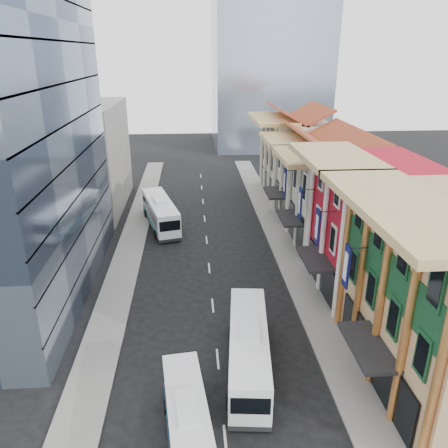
{
  "coord_description": "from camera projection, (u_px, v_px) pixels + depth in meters",
  "views": [
    {
      "loc": [
        -1.43,
        -17.15,
        20.23
      ],
      "look_at": [
        1.42,
        21.0,
        5.1
      ],
      "focal_mm": 35.0,
      "sensor_mm": 36.0,
      "label": 1
    }
  ],
  "objects": [
    {
      "name": "sidewalk_right",
      "position": [
        293.0,
        264.0,
        44.41
      ],
      "size": [
        3.0,
        90.0,
        0.15
      ],
      "primitive_type": "cube",
      "color": "slate",
      "rests_on": "ground"
    },
    {
      "name": "sidewalk_left",
      "position": [
        124.0,
        270.0,
        43.23
      ],
      "size": [
        3.0,
        90.0,
        0.15
      ],
      "primitive_type": "cube",
      "color": "slate",
      "rests_on": "ground"
    },
    {
      "name": "shophouse_tan",
      "position": [
        447.0,
        300.0,
        26.84
      ],
      "size": [
        8.0,
        14.0,
        12.0
      ],
      "primitive_type": "cube",
      "color": "tan",
      "rests_on": "ground"
    },
    {
      "name": "shophouse_red",
      "position": [
        371.0,
        227.0,
        37.97
      ],
      "size": [
        8.0,
        10.0,
        12.0
      ],
      "primitive_type": "cube",
      "color": "#AC1323",
      "rests_on": "ground"
    },
    {
      "name": "shophouse_cream_near",
      "position": [
        336.0,
        203.0,
        47.15
      ],
      "size": [
        8.0,
        9.0,
        10.0
      ],
      "primitive_type": "cube",
      "color": "beige",
      "rests_on": "ground"
    },
    {
      "name": "shophouse_cream_mid",
      "position": [
        314.0,
        180.0,
        55.49
      ],
      "size": [
        8.0,
        9.0,
        10.0
      ],
      "primitive_type": "cube",
      "color": "beige",
      "rests_on": "ground"
    },
    {
      "name": "shophouse_cream_far",
      "position": [
        296.0,
        158.0,
        65.04
      ],
      "size": [
        8.0,
        12.0,
        11.0
      ],
      "primitive_type": "cube",
      "color": "beige",
      "rests_on": "ground"
    },
    {
      "name": "office_block_far",
      "position": [
        84.0,
        157.0,
        58.71
      ],
      "size": [
        10.0,
        18.0,
        14.0
      ],
      "primitive_type": "cube",
      "color": "gray",
      "rests_on": "ground"
    },
    {
      "name": "bus_left_near",
      "position": [
        189.0,
        427.0,
        23.35
      ],
      "size": [
        3.29,
        9.64,
        3.03
      ],
      "primitive_type": null,
      "rotation": [
        0.0,
        0.0,
        0.12
      ],
      "color": "silver",
      "rests_on": "ground"
    },
    {
      "name": "bus_left_far",
      "position": [
        160.0,
        212.0,
        53.68
      ],
      "size": [
        5.49,
        11.94,
        3.73
      ],
      "primitive_type": null,
      "rotation": [
        0.0,
        0.0,
        0.25
      ],
      "color": "white",
      "rests_on": "ground"
    },
    {
      "name": "bus_right",
      "position": [
        248.0,
        348.0,
        29.18
      ],
      "size": [
        3.74,
        11.22,
        3.53
      ],
      "primitive_type": null,
      "rotation": [
        0.0,
        0.0,
        -0.11
      ],
      "color": "white",
      "rests_on": "ground"
    }
  ]
}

